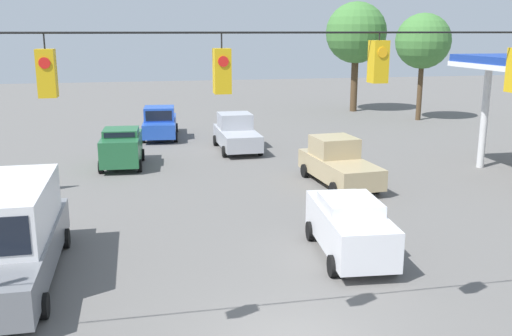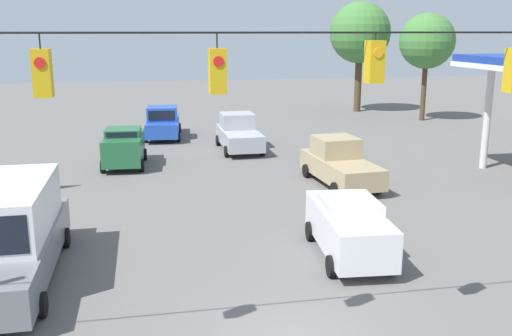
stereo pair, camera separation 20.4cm
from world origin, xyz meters
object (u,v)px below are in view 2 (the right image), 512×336
(pickup_truck_tan_oncoming_far, at_px, (339,163))
(box_truck_grey_parked_shoulder, at_px, (11,233))
(sedan_white_crossing_near, at_px, (348,226))
(sedan_green_withflow_far, at_px, (124,147))
(tree_horizon_left, at_px, (427,42))
(traffic_cone_third, at_px, (15,243))
(tree_horizon_right, at_px, (360,33))
(overhead_signal_span, at_px, (299,134))
(pickup_truck_silver_oncoming_deep, at_px, (239,134))
(traffic_cone_fourth, at_px, (33,216))
(pickup_truck_blue_withflow_deep, at_px, (163,123))

(pickup_truck_tan_oncoming_far, bearing_deg, box_truck_grey_parked_shoulder, 32.49)
(sedan_white_crossing_near, relative_size, sedan_green_withflow_far, 1.14)
(tree_horizon_left, bearing_deg, traffic_cone_third, 41.84)
(sedan_green_withflow_far, height_order, tree_horizon_left, tree_horizon_left)
(pickup_truck_tan_oncoming_far, height_order, sedan_white_crossing_near, pickup_truck_tan_oncoming_far)
(traffic_cone_third, relative_size, tree_horizon_right, 0.07)
(box_truck_grey_parked_shoulder, distance_m, sedan_green_withflow_far, 13.80)
(overhead_signal_span, height_order, tree_horizon_left, tree_horizon_left)
(pickup_truck_silver_oncoming_deep, relative_size, traffic_cone_fourth, 7.84)
(pickup_truck_blue_withflow_deep, bearing_deg, pickup_truck_silver_oncoming_deep, 131.11)
(traffic_cone_third, relative_size, tree_horizon_left, 0.08)
(pickup_truck_silver_oncoming_deep, bearing_deg, tree_horizon_left, -152.11)
(pickup_truck_tan_oncoming_far, relative_size, traffic_cone_fourth, 8.19)
(tree_horizon_left, bearing_deg, pickup_truck_tan_oncoming_far, 53.07)
(pickup_truck_tan_oncoming_far, xyz_separation_m, traffic_cone_third, (12.90, 5.98, -0.64))
(traffic_cone_fourth, height_order, tree_horizon_left, tree_horizon_left)
(pickup_truck_silver_oncoming_deep, distance_m, tree_horizon_left, 18.88)
(pickup_truck_blue_withflow_deep, distance_m, sedan_green_withflow_far, 8.20)
(pickup_truck_tan_oncoming_far, relative_size, pickup_truck_blue_withflow_deep, 0.98)
(traffic_cone_fourth, height_order, tree_horizon_right, tree_horizon_right)
(sedan_green_withflow_far, relative_size, tree_horizon_left, 0.50)
(pickup_truck_tan_oncoming_far, height_order, box_truck_grey_parked_shoulder, box_truck_grey_parked_shoulder)
(overhead_signal_span, distance_m, pickup_truck_tan_oncoming_far, 14.85)
(sedan_white_crossing_near, distance_m, tree_horizon_left, 30.07)
(traffic_cone_third, distance_m, tree_horizon_right, 37.15)
(pickup_truck_silver_oncoming_deep, bearing_deg, pickup_truck_tan_oncoming_far, 110.83)
(box_truck_grey_parked_shoulder, bearing_deg, tree_horizon_right, -125.71)
(traffic_cone_third, bearing_deg, overhead_signal_span, 135.25)
(pickup_truck_tan_oncoming_far, relative_size, sedan_white_crossing_near, 1.16)
(box_truck_grey_parked_shoulder, relative_size, pickup_truck_blue_withflow_deep, 1.31)
(sedan_green_withflow_far, relative_size, tree_horizon_right, 0.45)
(overhead_signal_span, height_order, tree_horizon_right, tree_horizon_right)
(overhead_signal_span, xyz_separation_m, pickup_truck_tan_oncoming_far, (-5.63, -13.19, -3.88))
(traffic_cone_fourth, bearing_deg, pickup_truck_silver_oncoming_deep, -129.03)
(sedan_white_crossing_near, xyz_separation_m, tree_horizon_left, (-15.41, -25.31, 5.09))
(tree_horizon_left, relative_size, tree_horizon_right, 0.88)
(box_truck_grey_parked_shoulder, xyz_separation_m, sedan_green_withflow_far, (-2.74, -13.52, -0.32))
(traffic_cone_third, distance_m, tree_horizon_left, 35.00)
(overhead_signal_span, xyz_separation_m, traffic_cone_fourth, (7.21, -9.91, -4.53))
(overhead_signal_span, relative_size, tree_horizon_left, 2.49)
(sedan_white_crossing_near, xyz_separation_m, tree_horizon_right, (-12.23, -31.12, 5.68))
(pickup_truck_blue_withflow_deep, bearing_deg, sedan_green_withflow_far, 73.78)
(sedan_green_withflow_far, xyz_separation_m, traffic_cone_fourth, (3.04, 8.82, -0.71))
(box_truck_grey_parked_shoulder, relative_size, tree_horizon_left, 0.89)
(sedan_green_withflow_far, xyz_separation_m, traffic_cone_third, (3.11, 11.52, -0.71))
(overhead_signal_span, height_order, traffic_cone_fourth, overhead_signal_span)
(overhead_signal_span, xyz_separation_m, traffic_cone_third, (7.28, -7.21, -4.53))
(traffic_cone_third, height_order, tree_horizon_right, tree_horizon_right)
(box_truck_grey_parked_shoulder, xyz_separation_m, traffic_cone_third, (0.37, -2.01, -1.03))
(pickup_truck_silver_oncoming_deep, relative_size, pickup_truck_blue_withflow_deep, 0.94)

